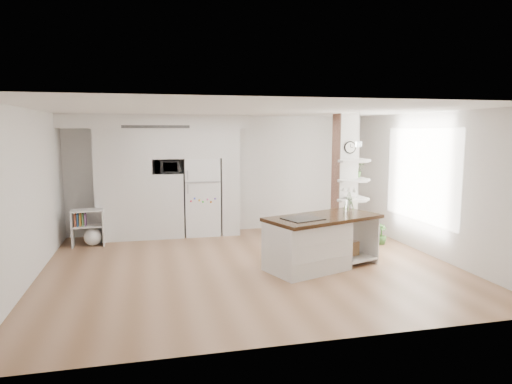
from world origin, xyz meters
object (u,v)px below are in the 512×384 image
(bookshelf, at_px, (90,230))
(refrigerator, at_px, (202,196))
(kitchen_island, at_px, (313,242))
(floor_plant_a, at_px, (335,233))

(bookshelf, bearing_deg, refrigerator, 9.90)
(kitchen_island, height_order, bookshelf, kitchen_island)
(kitchen_island, bearing_deg, bookshelf, 126.81)
(refrigerator, bearing_deg, bookshelf, -167.84)
(refrigerator, distance_m, kitchen_island, 3.47)
(refrigerator, distance_m, floor_plant_a, 3.10)
(refrigerator, height_order, bookshelf, refrigerator)
(refrigerator, height_order, kitchen_island, refrigerator)
(refrigerator, height_order, floor_plant_a, refrigerator)
(kitchen_island, relative_size, floor_plant_a, 4.53)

